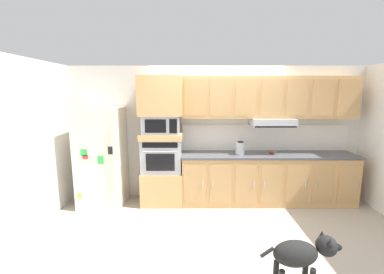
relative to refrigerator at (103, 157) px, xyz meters
The scene contains 16 objects.
ground_plane 2.35m from the refrigerator, 18.18° to the right, with size 9.60×9.60×0.00m, color #B2A899.
back_kitchen_wall 2.15m from the refrigerator, 11.75° to the left, with size 6.20×0.12×2.50m, color silver.
side_panel_left 1.06m from the refrigerator, 137.07° to the right, with size 0.12×7.10×2.50m, color silver.
refrigerator is the anchor object (origin of this frame).
oven_base_cabinet 1.22m from the refrigerator, ahead, with size 0.74×0.62×0.60m, color tan.
built_in_oven 1.08m from the refrigerator, ahead, with size 0.70×0.62×0.60m.
appliance_mid_shelf 1.14m from the refrigerator, ahead, with size 0.74×0.62×0.10m, color tan.
microwave 1.22m from the refrigerator, ahead, with size 0.64×0.54×0.32m.
appliance_upper_cabinet 1.53m from the refrigerator, ahead, with size 0.74×0.62×0.68m, color tan.
lower_cabinet_run 3.03m from the refrigerator, ahead, with size 3.11×0.63×0.88m.
countertop_slab 3.00m from the refrigerator, ahead, with size 3.15×0.64×0.04m, color #4C4C51.
backsplash_panel 3.04m from the refrigerator, ahead, with size 3.15×0.02×0.50m, color silver.
upper_cabinet_with_hood 3.18m from the refrigerator, ahead, with size 3.11×0.48×0.88m.
screwdriver 3.08m from the refrigerator, ahead, with size 0.16×0.16×0.03m.
electric_kettle 2.49m from the refrigerator, ahead, with size 0.17×0.17×0.24m.
dog 3.49m from the refrigerator, 37.74° to the right, with size 0.85×0.29×0.61m.
Camera 1 is at (-0.45, -3.82, 2.03)m, focal length 24.22 mm.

